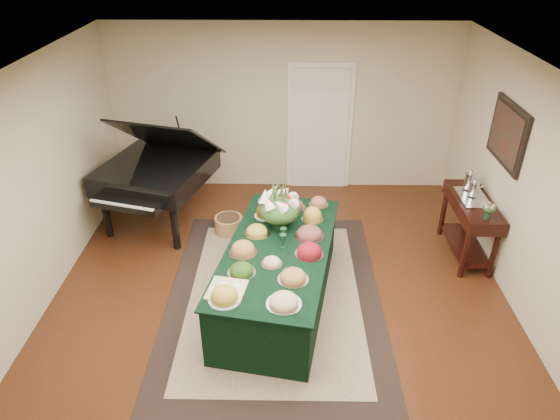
{
  "coord_description": "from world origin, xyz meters",
  "views": [
    {
      "loc": [
        0.08,
        -4.71,
        3.97
      ],
      "look_at": [
        0.0,
        0.3,
        1.05
      ],
      "focal_mm": 32.0,
      "sensor_mm": 36.0,
      "label": 1
    }
  ],
  "objects_px": {
    "grand_piano": "(156,171)",
    "mahogany_sideboard": "(471,213)",
    "buffet_table": "(278,275)",
    "floral_centerpiece": "(279,205)"
  },
  "relations": [
    {
      "from": "grand_piano",
      "to": "mahogany_sideboard",
      "type": "bearing_deg",
      "value": -10.12
    },
    {
      "from": "buffet_table",
      "to": "mahogany_sideboard",
      "type": "distance_m",
      "value": 2.72
    },
    {
      "from": "grand_piano",
      "to": "mahogany_sideboard",
      "type": "height_order",
      "value": "grand_piano"
    },
    {
      "from": "buffet_table",
      "to": "grand_piano",
      "type": "bearing_deg",
      "value": 135.09
    },
    {
      "from": "buffet_table",
      "to": "grand_piano",
      "type": "height_order",
      "value": "grand_piano"
    },
    {
      "from": "buffet_table",
      "to": "mahogany_sideboard",
      "type": "relative_size",
      "value": 2.16
    },
    {
      "from": "floral_centerpiece",
      "to": "grand_piano",
      "type": "xyz_separation_m",
      "value": [
        -1.79,
        1.33,
        -0.21
      ]
    },
    {
      "from": "floral_centerpiece",
      "to": "mahogany_sideboard",
      "type": "distance_m",
      "value": 2.6
    },
    {
      "from": "buffet_table",
      "to": "floral_centerpiece",
      "type": "height_order",
      "value": "floral_centerpiece"
    },
    {
      "from": "buffet_table",
      "to": "grand_piano",
      "type": "relative_size",
      "value": 1.33
    }
  ]
}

